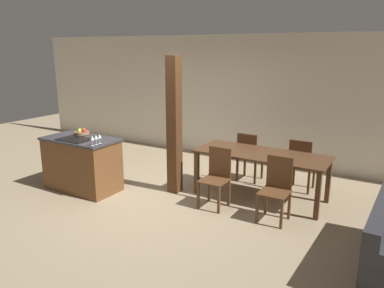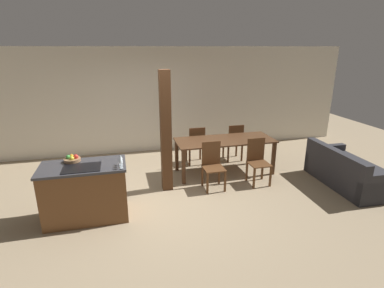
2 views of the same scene
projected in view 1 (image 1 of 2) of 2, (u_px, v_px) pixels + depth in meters
ground_plane at (155, 197)px, 6.26m from camera, size 16.00×16.00×0.00m
wall_back at (229, 98)px, 8.25m from camera, size 11.20×0.08×2.70m
kitchen_island at (82, 164)px, 6.50m from camera, size 1.32×0.71×0.93m
fruit_bowl at (82, 132)px, 6.62m from camera, size 0.26×0.26×0.11m
wine_glass_near at (92, 138)px, 5.82m from camera, size 0.06×0.06×0.16m
wine_glass_middle at (96, 137)px, 5.89m from camera, size 0.06×0.06×0.16m
wine_glass_far at (99, 136)px, 5.95m from camera, size 0.06×0.06×0.16m
dining_table at (261, 159)px, 6.07m from camera, size 2.14×0.85×0.77m
dining_chair_near_left at (216, 176)px, 5.82m from camera, size 0.40×0.40×0.92m
dining_chair_near_right at (276, 188)px, 5.34m from camera, size 0.40×0.40×0.92m
dining_chair_far_left at (249, 156)px, 6.89m from camera, size 0.40×0.40×0.92m
dining_chair_far_right at (301, 164)px, 6.42m from camera, size 0.40×0.40×0.92m
timber_post at (174, 126)px, 6.22m from camera, size 0.20×0.20×2.31m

